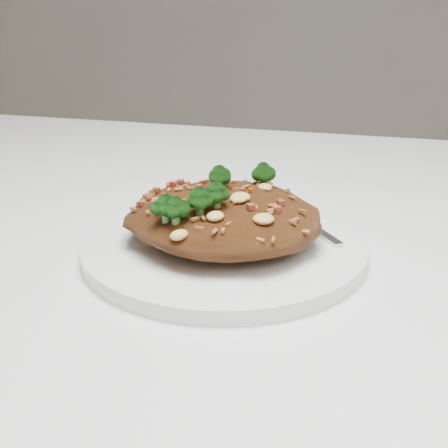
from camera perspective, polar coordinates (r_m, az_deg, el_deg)
The scene contains 4 objects.
dining_table at distance 0.67m, azimuth 5.95°, elevation -7.60°, with size 1.20×0.80×0.75m.
plate at distance 0.57m, azimuth 0.00°, elevation -2.06°, with size 0.26×0.26×0.01m, color white.
fried_rice at distance 0.55m, azimuth -0.06°, elevation 1.35°, with size 0.17×0.16×0.07m.
fork at distance 0.61m, azimuth 6.76°, elevation 0.63°, with size 0.11×0.14×0.00m.
Camera 1 is at (0.07, -0.57, 0.99)m, focal length 50.00 mm.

